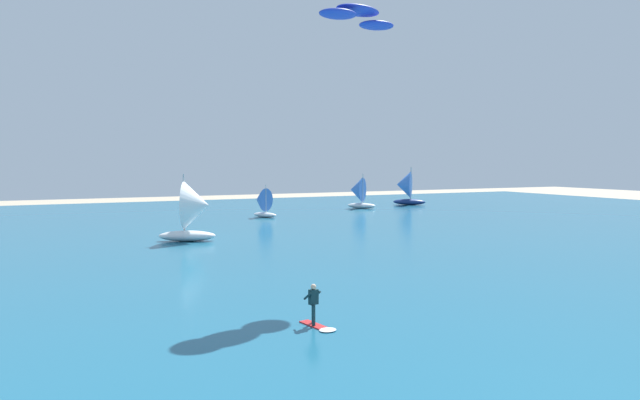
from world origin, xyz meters
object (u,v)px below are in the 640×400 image
object	(u,v)px
kite	(358,16)
kitesurfer	(316,311)
sailboat_trailing	(262,202)
sailboat_anchored_offshore	(195,211)
sailboat_center_horizon	(357,192)
sailboat_heeled_over	(405,188)

from	to	relation	value
kite	kitesurfer	bearing A→B (deg)	-129.98
sailboat_trailing	sailboat_anchored_offshore	size ratio (longest dim) A/B	0.69
sailboat_trailing	sailboat_center_horizon	xyz separation A→B (m)	(16.47, 6.52, 0.46)
kitesurfer	sailboat_heeled_over	bearing A→B (deg)	53.12
sailboat_center_horizon	sailboat_trailing	bearing A→B (deg)	-158.40
sailboat_trailing	sailboat_heeled_over	xyz separation A→B (m)	(26.03, 9.07, 0.86)
sailboat_center_horizon	sailboat_heeled_over	distance (m)	9.90
sailboat_anchored_offshore	kite	bearing A→B (deg)	-78.92
sailboat_heeled_over	kite	bearing A→B (deg)	-126.41
sailboat_anchored_offshore	kitesurfer	bearing A→B (deg)	-93.40
sailboat_center_horizon	sailboat_heeled_over	world-z (taller)	sailboat_heeled_over
sailboat_trailing	sailboat_heeled_over	bearing A→B (deg)	19.20
sailboat_anchored_offshore	sailboat_heeled_over	distance (m)	46.06
sailboat_anchored_offshore	sailboat_center_horizon	distance (m)	36.89
sailboat_heeled_over	kitesurfer	bearing A→B (deg)	-126.88
kite	sailboat_heeled_over	xyz separation A→B (m)	(34.04, 46.15, -11.51)
kitesurfer	sailboat_trailing	bearing A→B (deg)	72.79
kite	sailboat_center_horizon	world-z (taller)	kite
kite	sailboat_trailing	size ratio (longest dim) A/B	1.49
sailboat_anchored_offshore	sailboat_trailing	bearing A→B (deg)	54.93
kite	sailboat_anchored_offshore	size ratio (longest dim) A/B	1.03
sailboat_center_horizon	sailboat_anchored_offshore	bearing A→B (deg)	-140.37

